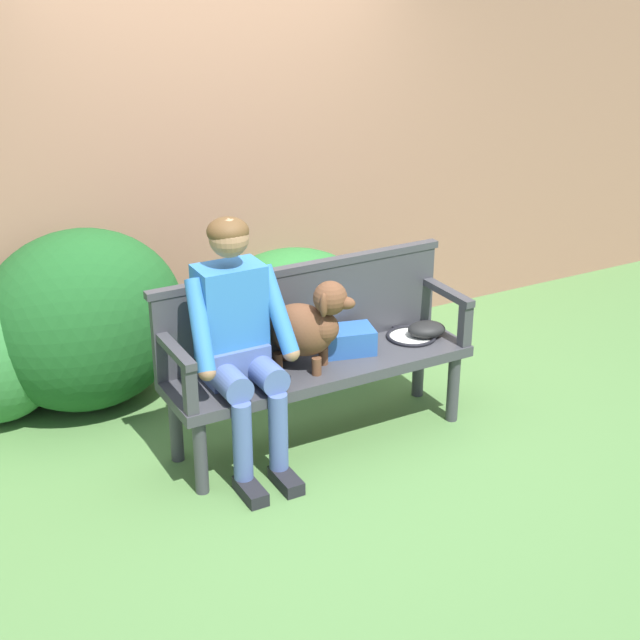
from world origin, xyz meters
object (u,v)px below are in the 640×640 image
(dog_on_bench, at_px, (308,324))
(garden_bench, at_px, (320,373))
(person_seated, at_px, (237,335))
(tennis_racket, at_px, (408,334))
(sports_bag, at_px, (348,340))
(baseball_glove, at_px, (426,329))

(dog_on_bench, bearing_deg, garden_bench, 17.66)
(dog_on_bench, bearing_deg, person_seated, 177.52)
(garden_bench, height_order, person_seated, person_seated)
(tennis_racket, bearing_deg, person_seated, -176.19)
(tennis_racket, relative_size, sports_bag, 2.06)
(tennis_racket, distance_m, sports_bag, 0.42)
(person_seated, bearing_deg, tennis_racket, 3.81)
(garden_bench, bearing_deg, person_seated, -178.81)
(tennis_racket, xyz_separation_m, baseball_glove, (0.09, -0.06, 0.04))
(garden_bench, distance_m, tennis_racket, 0.62)
(dog_on_bench, relative_size, tennis_racket, 0.87)
(garden_bench, xyz_separation_m, dog_on_bench, (-0.09, -0.03, 0.32))
(tennis_racket, bearing_deg, dog_on_bench, -172.65)
(tennis_racket, distance_m, baseball_glove, 0.11)
(dog_on_bench, height_order, sports_bag, dog_on_bench)
(garden_bench, bearing_deg, tennis_racket, 5.86)
(baseball_glove, bearing_deg, garden_bench, -164.27)
(garden_bench, bearing_deg, sports_bag, 12.97)
(sports_bag, bearing_deg, dog_on_bench, -165.62)
(garden_bench, relative_size, tennis_racket, 2.98)
(sports_bag, bearing_deg, tennis_racket, 2.29)
(dog_on_bench, xyz_separation_m, baseball_glove, (0.79, 0.03, -0.21))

